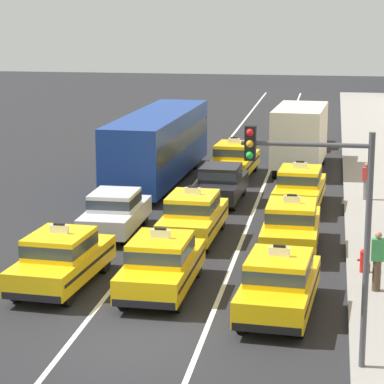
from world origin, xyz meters
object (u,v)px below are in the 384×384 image
(taxi_right_nearest, at_px, (279,283))
(taxi_right_second, at_px, (291,225))
(taxi_right_third, at_px, (300,187))
(pedestrian_mid_block, at_px, (366,181))
(sedan_left_second, at_px, (115,211))
(sedan_center_third, at_px, (221,182))
(taxi_center_fourth, at_px, (234,159))
(fire_hydrant, at_px, (363,260))
(box_truck_right_fourth, at_px, (301,135))
(bus_left_third, at_px, (159,143))
(taxi_right_fifth, at_px, (305,131))
(taxi_left_nearest, at_px, (62,258))
(traffic_light_pole, at_px, (324,207))
(taxi_center_nearest, at_px, (161,263))
(pedestrian_near_crosswalk, at_px, (377,261))
(taxi_center_second, at_px, (193,215))

(taxi_right_nearest, height_order, taxi_right_second, same)
(taxi_right_third, xyz_separation_m, pedestrian_mid_block, (2.71, 1.30, 0.07))
(sedan_left_second, distance_m, sedan_center_third, 6.39)
(taxi_center_fourth, distance_m, fire_hydrant, 15.54)
(sedan_left_second, relative_size, fire_hydrant, 5.90)
(sedan_center_third, xyz_separation_m, box_truck_right_fourth, (3.01, 7.62, 0.93))
(bus_left_third, xyz_separation_m, taxi_right_fifth, (6.37, 11.14, -0.94))
(taxi_left_nearest, distance_m, box_truck_right_fourth, 20.15)
(taxi_right_third, bearing_deg, sedan_left_second, -141.32)
(sedan_left_second, xyz_separation_m, box_truck_right_fourth, (6.12, 13.20, 0.93))
(taxi_right_third, relative_size, traffic_light_pole, 0.83)
(taxi_center_nearest, height_order, traffic_light_pole, traffic_light_pole)
(sedan_left_second, bearing_deg, pedestrian_mid_block, 35.20)
(taxi_right_nearest, xyz_separation_m, taxi_right_second, (0.01, 6.14, 0.00))
(bus_left_third, bearing_deg, pedestrian_near_crosswalk, -57.41)
(sedan_left_second, distance_m, taxi_right_fifth, 21.37)
(taxi_left_nearest, xyz_separation_m, bus_left_third, (-0.24, 15.31, 0.94))
(pedestrian_mid_block, distance_m, fire_hydrant, 10.01)
(taxi_center_nearest, relative_size, box_truck_right_fourth, 0.65)
(box_truck_right_fourth, distance_m, pedestrian_near_crosswalk, 18.68)
(bus_left_third, bearing_deg, taxi_right_third, -32.16)
(taxi_center_second, bearing_deg, fire_hydrant, -29.57)
(taxi_center_nearest, relative_size, fire_hydrant, 6.29)
(bus_left_third, relative_size, box_truck_right_fourth, 1.59)
(sedan_center_third, xyz_separation_m, taxi_right_fifth, (2.95, 14.91, 0.03))
(sedan_left_second, height_order, pedestrian_near_crosswalk, pedestrian_near_crosswalk)
(taxi_right_second, height_order, pedestrian_mid_block, taxi_right_second)
(taxi_left_nearest, relative_size, taxi_center_fourth, 1.00)
(sedan_center_third, bearing_deg, taxi_right_third, -7.91)
(sedan_center_third, relative_size, box_truck_right_fourth, 0.62)
(fire_hydrant, xyz_separation_m, traffic_light_pole, (-1.19, -7.02, 3.28))
(bus_left_third, relative_size, traffic_light_pole, 2.02)
(taxi_center_fourth, height_order, taxi_right_third, same)
(taxi_center_second, distance_m, taxi_right_fifth, 21.00)
(taxi_right_nearest, bearing_deg, sedan_center_third, 104.36)
(sedan_left_second, height_order, sedan_center_third, same)
(pedestrian_near_crosswalk, bearing_deg, taxi_right_fifth, 96.55)
(taxi_right_fifth, relative_size, traffic_light_pole, 0.84)
(pedestrian_mid_block, height_order, fire_hydrant, pedestrian_mid_block)
(box_truck_right_fourth, xyz_separation_m, fire_hydrant, (2.58, -16.76, -1.23))
(bus_left_third, xyz_separation_m, taxi_right_third, (6.72, -4.23, -0.94))
(sedan_center_third, height_order, taxi_right_nearest, taxi_right_nearest)
(taxi_center_fourth, height_order, pedestrian_mid_block, taxi_center_fourth)
(taxi_right_fifth, bearing_deg, sedan_center_third, -101.20)
(taxi_right_third, xyz_separation_m, traffic_light_pole, (1.10, -15.70, 2.94))
(sedan_left_second, relative_size, box_truck_right_fourth, 0.61)
(box_truck_right_fourth, bearing_deg, taxi_right_second, -88.94)
(taxi_center_nearest, bearing_deg, taxi_center_second, 90.20)
(box_truck_right_fourth, xyz_separation_m, pedestrian_near_crosswalk, (2.89, -18.43, -0.75))
(taxi_center_second, bearing_deg, taxi_right_nearest, -63.29)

